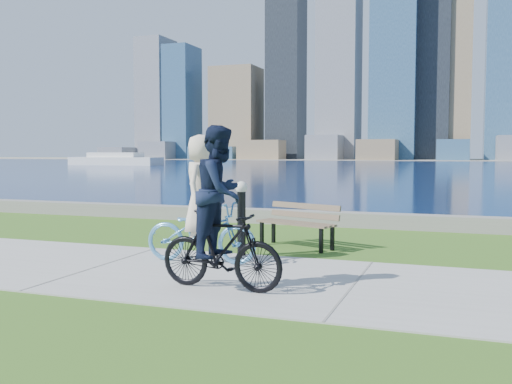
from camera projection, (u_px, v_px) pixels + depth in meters
ground at (353, 287)px, 7.65m from camera, size 320.00×320.00×0.00m
concrete_path at (353, 286)px, 7.65m from camera, size 80.00×3.50×0.02m
seawall at (400, 221)px, 13.45m from camera, size 90.00×0.50×0.35m
bay_water at (450, 166)px, 75.23m from camera, size 320.00×131.00×0.01m
far_shore at (455, 160)px, 129.66m from camera, size 320.00×30.00×0.12m
city_skyline at (482, 45)px, 126.28m from camera, size 172.87×23.49×76.00m
ferry_near at (115, 160)px, 79.01m from camera, size 13.09×3.74×1.78m
park_bench at (299, 221)px, 10.85m from camera, size 1.69×1.09×0.83m
bollard_lamp at (241, 214)px, 9.86m from camera, size 0.21×0.21×1.31m
cyclist_woman at (201, 215)px, 9.22m from camera, size 0.76×1.92×2.07m
cyclist_man at (221, 221)px, 7.38m from camera, size 0.69×1.76×2.13m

